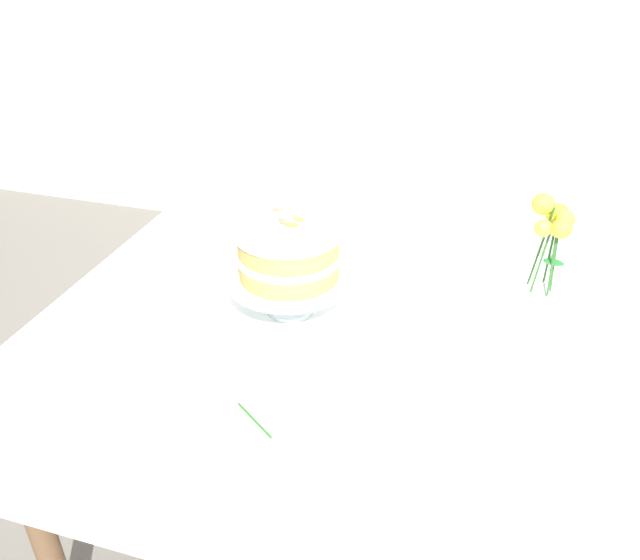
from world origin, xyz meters
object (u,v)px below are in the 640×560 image
object	(u,v)px
flower_vase	(544,275)
fallen_rose	(282,400)
cake_stand	(290,281)
dining_table	(339,369)
layer_cake	(289,250)

from	to	relation	value
flower_vase	fallen_rose	distance (m)	0.63
fallen_rose	cake_stand	bearing A→B (deg)	106.51
dining_table	layer_cake	xyz separation A→B (m)	(-0.14, 0.07, 0.25)
flower_vase	fallen_rose	world-z (taller)	flower_vase
dining_table	cake_stand	bearing A→B (deg)	153.72
layer_cake	flower_vase	world-z (taller)	flower_vase
flower_vase	fallen_rose	size ratio (longest dim) A/B	2.90
flower_vase	dining_table	bearing A→B (deg)	-157.14
layer_cake	fallen_rose	size ratio (longest dim) A/B	2.18
dining_table	cake_stand	world-z (taller)	cake_stand
cake_stand	layer_cake	bearing A→B (deg)	109.69
layer_cake	cake_stand	bearing A→B (deg)	-70.31
dining_table	fallen_rose	size ratio (longest dim) A/B	12.83
flower_vase	cake_stand	bearing A→B (deg)	-169.14
layer_cake	fallen_rose	distance (m)	0.36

